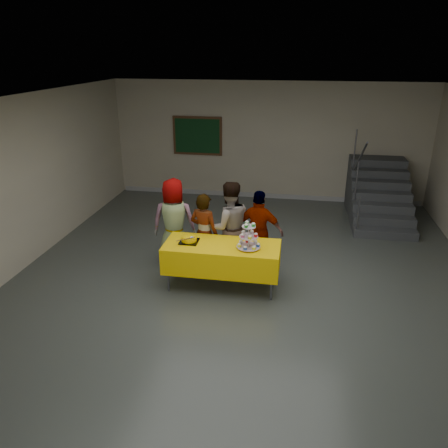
# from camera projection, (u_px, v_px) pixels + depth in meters

# --- Properties ---
(room_shell) EXTENTS (10.00, 10.04, 3.02)m
(room_shell) POSITION_uv_depth(u_px,v_px,m) (243.00, 165.00, 6.38)
(room_shell) COLOR #4C514C
(room_shell) RESTS_ON ground
(bake_table) EXTENTS (1.88, 0.78, 0.77)m
(bake_table) POSITION_uv_depth(u_px,v_px,m) (222.00, 256.00, 7.14)
(bake_table) COLOR #595960
(bake_table) RESTS_ON ground
(cupcake_stand) EXTENTS (0.38, 0.38, 0.44)m
(cupcake_stand) POSITION_uv_depth(u_px,v_px,m) (249.00, 239.00, 6.87)
(cupcake_stand) COLOR silver
(cupcake_stand) RESTS_ON bake_table
(bear_cake) EXTENTS (0.32, 0.36, 0.12)m
(bear_cake) POSITION_uv_depth(u_px,v_px,m) (189.00, 239.00, 7.14)
(bear_cake) COLOR black
(bear_cake) RESTS_ON bake_table
(schoolchild_a) EXTENTS (0.85, 0.61, 1.61)m
(schoolchild_a) POSITION_uv_depth(u_px,v_px,m) (174.00, 222.00, 7.90)
(schoolchild_a) COLOR slate
(schoolchild_a) RESTS_ON ground
(schoolchild_b) EXTENTS (0.61, 0.49, 1.45)m
(schoolchild_b) POSITION_uv_depth(u_px,v_px,m) (204.00, 233.00, 7.60)
(schoolchild_b) COLOR slate
(schoolchild_b) RESTS_ON ground
(schoolchild_c) EXTENTS (0.98, 0.88, 1.64)m
(schoolchild_c) POSITION_uv_depth(u_px,v_px,m) (229.00, 227.00, 7.64)
(schoolchild_c) COLOR slate
(schoolchild_c) RESTS_ON ground
(schoolchild_d) EXTENTS (0.91, 0.48, 1.48)m
(schoolchild_d) POSITION_uv_depth(u_px,v_px,m) (259.00, 231.00, 7.65)
(schoolchild_d) COLOR slate
(schoolchild_d) RESTS_ON ground
(staircase) EXTENTS (1.30, 2.40, 2.04)m
(staircase) POSITION_uv_depth(u_px,v_px,m) (377.00, 195.00, 10.33)
(staircase) COLOR #424447
(staircase) RESTS_ON ground
(noticeboard) EXTENTS (1.30, 0.05, 1.00)m
(noticeboard) POSITION_uv_depth(u_px,v_px,m) (197.00, 136.00, 11.39)
(noticeboard) COLOR #472B16
(noticeboard) RESTS_ON ground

